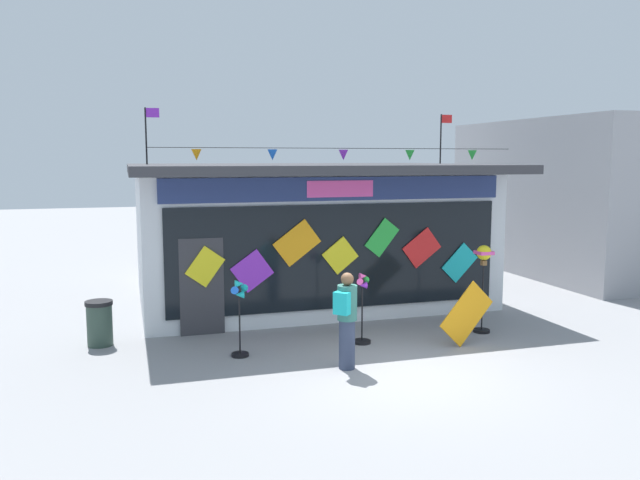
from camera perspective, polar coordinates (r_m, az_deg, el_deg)
The scene contains 9 objects.
ground_plane at distance 11.17m, azimuth 6.99°, elevation -11.55°, with size 80.00×80.00×0.00m, color gray.
kite_shop_building at distance 16.45m, azimuth -1.40°, elevation 0.85°, with size 8.65×6.77×4.79m.
wind_spinner_far_left at distance 11.71m, azimuth -7.19°, elevation -6.33°, with size 0.34×0.32×1.43m.
wind_spinner_left at distance 12.49m, azimuth 3.82°, elevation -6.00°, with size 0.35×0.35×1.41m.
wind_spinner_center_left at distance 13.57m, azimuth 14.41°, elevation -2.36°, with size 0.35×0.35×1.83m.
person_near_camera at distance 10.97m, azimuth 2.39°, elevation -7.02°, with size 0.46×0.46×1.68m.
trash_bin at distance 13.12m, azimuth -19.10°, elevation -7.02°, with size 0.52×0.52×0.88m.
display_kite_on_ground at distance 12.71m, azimuth 12.97°, elevation -6.44°, with size 0.63×0.03×1.14m, color orange.
neighbour_building at distance 22.30m, azimuth 23.09°, elevation 3.61°, with size 5.56×7.88×4.78m, color #99999E.
Camera 1 is at (-4.34, -9.65, 3.60)m, focal length 35.80 mm.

